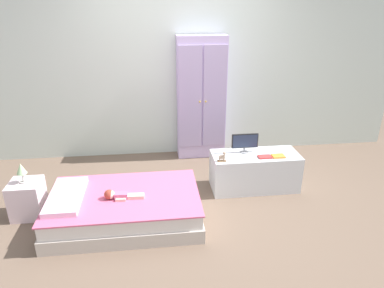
{
  "coord_description": "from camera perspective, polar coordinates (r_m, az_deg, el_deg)",
  "views": [
    {
      "loc": [
        -0.38,
        -3.21,
        2.14
      ],
      "look_at": [
        0.05,
        0.39,
        0.61
      ],
      "focal_mm": 32.35,
      "sensor_mm": 36.0,
      "label": 1
    }
  ],
  "objects": [
    {
      "name": "bed",
      "position": [
        3.67,
        -10.96,
        -10.29
      ],
      "size": [
        1.52,
        0.95,
        0.31
      ],
      "color": "beige",
      "rests_on": "ground_plane"
    },
    {
      "name": "tv_stand",
      "position": [
        4.23,
        10.25,
        -4.4
      ],
      "size": [
        1.03,
        0.44,
        0.44
      ],
      "primitive_type": "cube",
      "color": "silver",
      "rests_on": "ground_plane"
    },
    {
      "name": "doll",
      "position": [
        3.53,
        -12.32,
        -8.23
      ],
      "size": [
        0.39,
        0.14,
        0.1
      ],
      "color": "#D6668E",
      "rests_on": "bed"
    },
    {
      "name": "table_lamp",
      "position": [
        3.9,
        -26.33,
        -3.78
      ],
      "size": [
        0.1,
        0.1,
        0.22
      ],
      "color": "#B7B2AD",
      "rests_on": "nightstand"
    },
    {
      "name": "pillow",
      "position": [
        3.67,
        -20.01,
        -8.06
      ],
      "size": [
        0.32,
        0.68,
        0.05
      ],
      "primitive_type": "cube",
      "color": "silver",
      "rests_on": "bed"
    },
    {
      "name": "wardrobe",
      "position": [
        4.83,
        1.53,
        7.49
      ],
      "size": [
        0.67,
        0.29,
        1.7
      ],
      "color": "silver",
      "rests_on": "ground_plane"
    },
    {
      "name": "tv_monitor",
      "position": [
        4.11,
        8.71,
        0.38
      ],
      "size": [
        0.31,
        0.1,
        0.23
      ],
      "color": "#99999E",
      "rests_on": "tv_stand"
    },
    {
      "name": "back_wall",
      "position": [
        4.86,
        -2.31,
        13.59
      ],
      "size": [
        6.4,
        0.05,
        2.7
      ],
      "primitive_type": "cube",
      "color": "silver",
      "rests_on": "ground_plane"
    },
    {
      "name": "book_red",
      "position": [
        4.07,
        11.9,
        -2.07
      ],
      "size": [
        0.15,
        0.09,
        0.02
      ],
      "primitive_type": "cube",
      "color": "#CC3838",
      "rests_on": "tv_stand"
    },
    {
      "name": "book_orange",
      "position": [
        4.12,
        14.03,
        -1.94
      ],
      "size": [
        0.15,
        0.11,
        0.02
      ],
      "primitive_type": "cube",
      "color": "orange",
      "rests_on": "tv_stand"
    },
    {
      "name": "nightstand",
      "position": [
        4.05,
        -25.48,
        -8.17
      ],
      "size": [
        0.32,
        0.32,
        0.39
      ],
      "primitive_type": "cube",
      "color": "silver",
      "rests_on": "ground_plane"
    },
    {
      "name": "ground_plane",
      "position": [
        3.88,
        -0.05,
        -10.69
      ],
      "size": [
        10.0,
        10.0,
        0.02
      ],
      "primitive_type": "cube",
      "color": "brown"
    },
    {
      "name": "rocking_horse_toy",
      "position": [
        3.89,
        5.06,
        -2.13
      ],
      "size": [
        0.1,
        0.04,
        0.12
      ],
      "color": "#8E6642",
      "rests_on": "tv_stand"
    }
  ]
}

